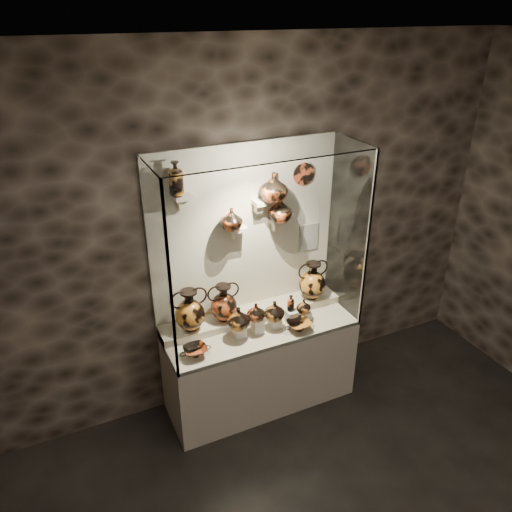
% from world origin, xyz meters
% --- Properties ---
extents(wall_back, '(5.00, 0.02, 3.20)m').
position_xyz_m(wall_back, '(0.00, 2.50, 1.60)').
color(wall_back, black).
rests_on(wall_back, ground).
extents(plinth, '(1.70, 0.60, 0.80)m').
position_xyz_m(plinth, '(0.00, 2.18, 0.40)').
color(plinth, beige).
rests_on(plinth, floor).
extents(front_tier, '(1.68, 0.58, 0.03)m').
position_xyz_m(front_tier, '(0.00, 2.18, 0.82)').
color(front_tier, beige).
rests_on(front_tier, plinth).
extents(rear_tier, '(1.70, 0.25, 0.10)m').
position_xyz_m(rear_tier, '(0.00, 2.35, 0.85)').
color(rear_tier, beige).
rests_on(rear_tier, plinth).
extents(back_panel, '(1.70, 0.03, 1.60)m').
position_xyz_m(back_panel, '(0.00, 2.50, 1.60)').
color(back_panel, beige).
rests_on(back_panel, plinth).
extents(glass_front, '(1.70, 0.01, 1.60)m').
position_xyz_m(glass_front, '(0.00, 1.88, 1.60)').
color(glass_front, white).
rests_on(glass_front, plinth).
extents(glass_left, '(0.01, 0.60, 1.60)m').
position_xyz_m(glass_left, '(-0.85, 2.18, 1.60)').
color(glass_left, white).
rests_on(glass_left, plinth).
extents(glass_right, '(0.01, 0.60, 1.60)m').
position_xyz_m(glass_right, '(0.85, 2.18, 1.60)').
color(glass_right, white).
rests_on(glass_right, plinth).
extents(glass_top, '(1.70, 0.60, 0.01)m').
position_xyz_m(glass_top, '(0.00, 2.18, 2.40)').
color(glass_top, white).
rests_on(glass_top, back_panel).
extents(frame_post_left, '(0.02, 0.02, 1.60)m').
position_xyz_m(frame_post_left, '(-0.84, 1.89, 1.60)').
color(frame_post_left, gray).
rests_on(frame_post_left, plinth).
extents(frame_post_right, '(0.02, 0.02, 1.60)m').
position_xyz_m(frame_post_right, '(0.84, 1.89, 1.60)').
color(frame_post_right, gray).
rests_on(frame_post_right, plinth).
extents(pedestal_a, '(0.09, 0.09, 0.10)m').
position_xyz_m(pedestal_a, '(-0.22, 2.13, 0.88)').
color(pedestal_a, silver).
rests_on(pedestal_a, front_tier).
extents(pedestal_b, '(0.09, 0.09, 0.13)m').
position_xyz_m(pedestal_b, '(-0.05, 2.13, 0.90)').
color(pedestal_b, silver).
rests_on(pedestal_b, front_tier).
extents(pedestal_c, '(0.09, 0.09, 0.09)m').
position_xyz_m(pedestal_c, '(0.12, 2.13, 0.88)').
color(pedestal_c, silver).
rests_on(pedestal_c, front_tier).
extents(pedestal_d, '(0.09, 0.09, 0.12)m').
position_xyz_m(pedestal_d, '(0.28, 2.13, 0.89)').
color(pedestal_d, silver).
rests_on(pedestal_d, front_tier).
extents(pedestal_e, '(0.09, 0.09, 0.08)m').
position_xyz_m(pedestal_e, '(0.42, 2.13, 0.87)').
color(pedestal_e, silver).
rests_on(pedestal_e, front_tier).
extents(bracket_ul, '(0.14, 0.12, 0.04)m').
position_xyz_m(bracket_ul, '(-0.55, 2.42, 2.05)').
color(bracket_ul, beige).
rests_on(bracket_ul, back_panel).
extents(bracket_ca, '(0.14, 0.12, 0.04)m').
position_xyz_m(bracket_ca, '(-0.10, 2.42, 1.70)').
color(bracket_ca, beige).
rests_on(bracket_ca, back_panel).
extents(bracket_cb, '(0.10, 0.12, 0.04)m').
position_xyz_m(bracket_cb, '(0.10, 2.42, 1.90)').
color(bracket_cb, beige).
rests_on(bracket_cb, back_panel).
extents(bracket_cc, '(0.14, 0.12, 0.04)m').
position_xyz_m(bracket_cc, '(0.28, 2.42, 1.70)').
color(bracket_cc, beige).
rests_on(bracket_cc, back_panel).
extents(amphora_left, '(0.35, 0.35, 0.38)m').
position_xyz_m(amphora_left, '(-0.59, 2.32, 1.09)').
color(amphora_left, '#C67326').
rests_on(amphora_left, rear_tier).
extents(amphora_mid, '(0.32, 0.32, 0.35)m').
position_xyz_m(amphora_mid, '(-0.28, 2.33, 1.07)').
color(amphora_mid, '#B3461F').
rests_on(amphora_mid, rear_tier).
extents(amphora_right, '(0.32, 0.32, 0.37)m').
position_xyz_m(amphora_right, '(0.60, 2.32, 1.08)').
color(amphora_right, '#C67326').
rests_on(amphora_right, rear_tier).
extents(jug_a, '(0.21, 0.21, 0.20)m').
position_xyz_m(jug_a, '(-0.24, 2.11, 1.03)').
color(jug_a, '#C67326').
rests_on(jug_a, pedestal_a).
extents(jug_b, '(0.17, 0.17, 0.16)m').
position_xyz_m(jug_b, '(-0.07, 2.12, 1.04)').
color(jug_b, '#B3461F').
rests_on(jug_b, pedestal_b).
extents(jug_c, '(0.21, 0.21, 0.18)m').
position_xyz_m(jug_c, '(0.10, 2.11, 1.01)').
color(jug_c, '#C67326').
rests_on(jug_c, pedestal_c).
extents(jug_e, '(0.17, 0.17, 0.13)m').
position_xyz_m(jug_e, '(0.39, 2.12, 0.98)').
color(jug_e, '#C67326').
rests_on(jug_e, pedestal_e).
extents(lekythos_small, '(0.08, 0.08, 0.17)m').
position_xyz_m(lekythos_small, '(0.28, 2.15, 1.04)').
color(lekythos_small, '#B3461F').
rests_on(lekythos_small, pedestal_d).
extents(kylix_left, '(0.27, 0.23, 0.10)m').
position_xyz_m(kylix_left, '(-0.65, 2.04, 0.88)').
color(kylix_left, '#B3461F').
rests_on(kylix_left, front_tier).
extents(kylix_right, '(0.28, 0.24, 0.11)m').
position_xyz_m(kylix_right, '(0.28, 2.00, 0.88)').
color(kylix_right, '#C67326').
rests_on(kylix_right, front_tier).
extents(lekythos_tall, '(0.14, 0.14, 0.30)m').
position_xyz_m(lekythos_tall, '(-0.60, 2.41, 2.22)').
color(lekythos_tall, '#C67326').
rests_on(lekythos_tall, bracket_ul).
extents(ovoid_vase_a, '(0.19, 0.19, 0.19)m').
position_xyz_m(ovoid_vase_a, '(-0.17, 2.38, 1.81)').
color(ovoid_vase_a, '#B3461F').
rests_on(ovoid_vase_a, bracket_ca).
extents(ovoid_vase_b, '(0.30, 0.30, 0.24)m').
position_xyz_m(ovoid_vase_b, '(0.20, 2.35, 2.04)').
color(ovoid_vase_b, '#B3461F').
rests_on(ovoid_vase_b, bracket_cb).
extents(ovoid_vase_c, '(0.26, 0.26, 0.21)m').
position_xyz_m(ovoid_vase_c, '(0.27, 2.37, 1.82)').
color(ovoid_vase_c, '#B3461F').
rests_on(ovoid_vase_c, bracket_cc).
extents(wall_plate, '(0.20, 0.02, 0.20)m').
position_xyz_m(wall_plate, '(0.54, 2.47, 2.07)').
color(wall_plate, '#B54623').
rests_on(wall_plate, back_panel).
extents(info_placard, '(0.20, 0.01, 0.26)m').
position_xyz_m(info_placard, '(0.63, 2.47, 1.46)').
color(info_placard, beige).
rests_on(info_placard, back_panel).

